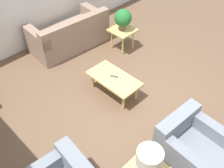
{
  "coord_description": "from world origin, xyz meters",
  "views": [
    {
      "loc": [
        -2.16,
        2.72,
        3.64
      ],
      "look_at": [
        0.22,
        0.33,
        0.55
      ],
      "focal_mm": 42.0,
      "sensor_mm": 36.0,
      "label": 1
    }
  ],
  "objects_px": {
    "sofa": "(70,35)",
    "table_lamp": "(149,159)",
    "side_table_plant": "(123,32)",
    "armchair": "(191,148)",
    "potted_plant": "(123,18)",
    "coffee_table": "(114,80)"
  },
  "relations": [
    {
      "from": "armchair",
      "to": "table_lamp",
      "type": "height_order",
      "value": "table_lamp"
    },
    {
      "from": "sofa",
      "to": "armchair",
      "type": "relative_size",
      "value": 1.9
    },
    {
      "from": "sofa",
      "to": "table_lamp",
      "type": "relative_size",
      "value": 4.24
    },
    {
      "from": "coffee_table",
      "to": "sofa",
      "type": "bearing_deg",
      "value": -12.51
    },
    {
      "from": "sofa",
      "to": "side_table_plant",
      "type": "height_order",
      "value": "sofa"
    },
    {
      "from": "sofa",
      "to": "armchair",
      "type": "xyz_separation_m",
      "value": [
        -3.75,
        0.69,
        0.0
      ]
    },
    {
      "from": "sofa",
      "to": "table_lamp",
      "type": "height_order",
      "value": "table_lamp"
    },
    {
      "from": "armchair",
      "to": "side_table_plant",
      "type": "xyz_separation_m",
      "value": [
        2.81,
        -1.51,
        0.12
      ]
    },
    {
      "from": "side_table_plant",
      "to": "table_lamp",
      "type": "height_order",
      "value": "table_lamp"
    },
    {
      "from": "side_table_plant",
      "to": "table_lamp",
      "type": "xyz_separation_m",
      "value": [
        -2.64,
        2.35,
        0.38
      ]
    },
    {
      "from": "potted_plant",
      "to": "table_lamp",
      "type": "distance_m",
      "value": 3.54
    },
    {
      "from": "sofa",
      "to": "potted_plant",
      "type": "distance_m",
      "value": 1.34
    },
    {
      "from": "potted_plant",
      "to": "table_lamp",
      "type": "bearing_deg",
      "value": 138.38
    },
    {
      "from": "sofa",
      "to": "table_lamp",
      "type": "bearing_deg",
      "value": 70.6
    },
    {
      "from": "side_table_plant",
      "to": "potted_plant",
      "type": "xyz_separation_m",
      "value": [
        0.0,
        0.0,
        0.36
      ]
    },
    {
      "from": "sofa",
      "to": "potted_plant",
      "type": "xyz_separation_m",
      "value": [
        -0.94,
        -0.82,
        0.49
      ]
    },
    {
      "from": "sofa",
      "to": "potted_plant",
      "type": "relative_size",
      "value": 3.78
    },
    {
      "from": "armchair",
      "to": "potted_plant",
      "type": "bearing_deg",
      "value": 65.55
    },
    {
      "from": "side_table_plant",
      "to": "coffee_table",
      "type": "bearing_deg",
      "value": 127.27
    },
    {
      "from": "armchair",
      "to": "table_lamp",
      "type": "relative_size",
      "value": 2.22
    },
    {
      "from": "coffee_table",
      "to": "table_lamp",
      "type": "bearing_deg",
      "value": 146.88
    },
    {
      "from": "side_table_plant",
      "to": "table_lamp",
      "type": "bearing_deg",
      "value": 138.38
    }
  ]
}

